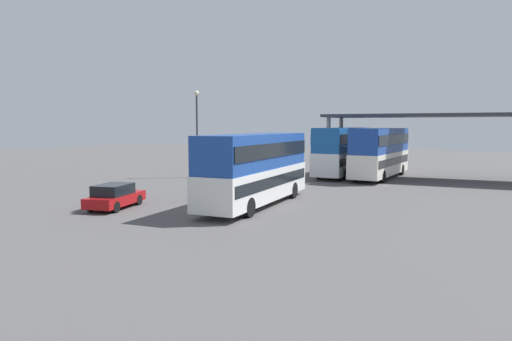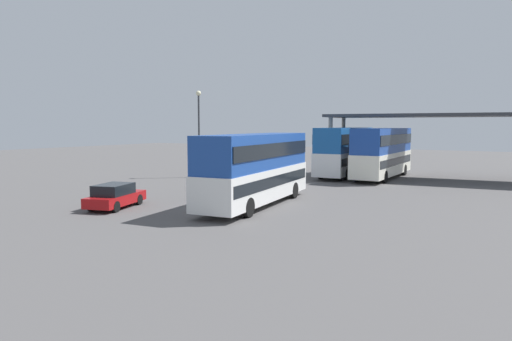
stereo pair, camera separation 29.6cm
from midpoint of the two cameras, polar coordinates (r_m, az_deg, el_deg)
ground_plane at (r=24.88m, az=-3.66°, el=-4.95°), size 140.00×140.00×0.00m
double_decker_main at (r=26.13m, az=0.33°, el=0.51°), size 3.66×10.95×4.06m
parked_hatchback at (r=26.58m, az=-16.74°, el=-3.03°), size 2.68×4.24×1.35m
double_decker_near_canopy at (r=42.26m, az=11.14°, el=2.55°), size 3.13×10.60×4.35m
double_decker_mid_row at (r=41.14m, az=15.61°, el=2.34°), size 2.58×10.78×4.30m
depot_canopy at (r=41.88m, az=23.82°, el=5.98°), size 21.92×8.04×5.52m
lamppost_tall at (r=40.57m, az=-6.87°, el=5.87°), size 0.44×0.44×7.54m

